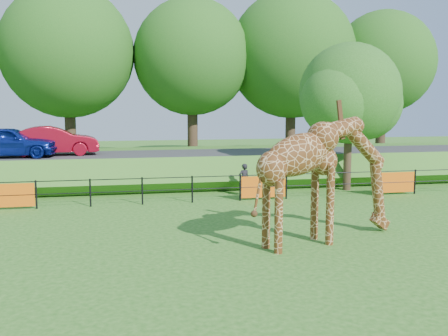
# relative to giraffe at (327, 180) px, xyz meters

# --- Properties ---
(ground) EXTENTS (90.00, 90.00, 0.00)m
(ground) POSITION_rel_giraffe_xyz_m (-3.00, -1.48, -1.81)
(ground) COLOR #245E17
(ground) RESTS_ON ground
(giraffe) EXTENTS (5.10, 2.50, 3.62)m
(giraffe) POSITION_rel_giraffe_xyz_m (0.00, 0.00, 0.00)
(giraffe) COLOR #562D11
(giraffe) RESTS_ON ground
(perimeter_fence) EXTENTS (28.07, 0.10, 1.10)m
(perimeter_fence) POSITION_rel_giraffe_xyz_m (-3.00, 6.52, -1.26)
(perimeter_fence) COLOR black
(perimeter_fence) RESTS_ON ground
(embankment) EXTENTS (40.00, 9.00, 1.30)m
(embankment) POSITION_rel_giraffe_xyz_m (-3.00, 14.02, -1.16)
(embankment) COLOR #245E17
(embankment) RESTS_ON ground
(road) EXTENTS (40.00, 5.00, 0.12)m
(road) POSITION_rel_giraffe_xyz_m (-3.00, 12.52, -0.45)
(road) COLOR #333336
(road) RESTS_ON embankment
(car_blue) EXTENTS (4.54, 2.00, 1.52)m
(car_blue) POSITION_rel_giraffe_xyz_m (-11.09, 12.30, 0.37)
(car_blue) COLOR #122796
(car_blue) RESTS_ON road
(car_red) EXTENTS (4.57, 1.99, 1.46)m
(car_red) POSITION_rel_giraffe_xyz_m (-9.13, 13.01, 0.34)
(car_red) COLOR maroon
(car_red) RESTS_ON road
(visitor) EXTENTS (0.59, 0.47, 1.40)m
(visitor) POSITION_rel_giraffe_xyz_m (-0.55, 7.69, -1.11)
(visitor) COLOR black
(visitor) RESTS_ON ground
(tree_east) EXTENTS (5.40, 4.71, 6.76)m
(tree_east) POSITION_rel_giraffe_xyz_m (4.60, 8.15, 2.47)
(tree_east) COLOR #362918
(tree_east) RESTS_ON ground
(bg_tree_line) EXTENTS (37.30, 8.80, 11.82)m
(bg_tree_line) POSITION_rel_giraffe_xyz_m (-1.11, 20.52, 5.38)
(bg_tree_line) COLOR #362918
(bg_tree_line) RESTS_ON ground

